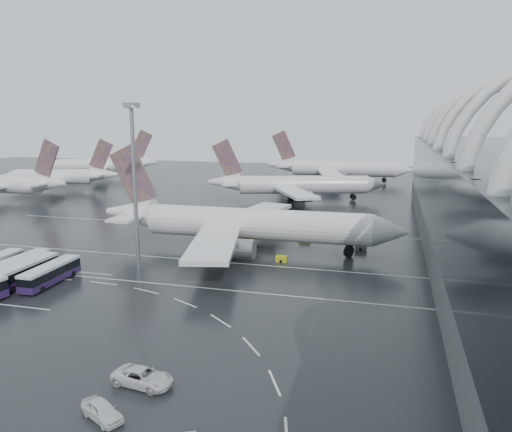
% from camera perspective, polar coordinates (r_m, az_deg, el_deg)
% --- Properties ---
extents(ground, '(420.00, 420.00, 0.00)m').
position_cam_1_polar(ground, '(82.65, -10.06, -7.22)').
color(ground, black).
rests_on(ground, ground).
extents(lane_marking_near, '(120.00, 0.25, 0.01)m').
position_cam_1_polar(lane_marking_near, '(80.95, -10.67, -7.64)').
color(lane_marking_near, silver).
rests_on(lane_marking_near, ground).
extents(lane_marking_mid, '(120.00, 0.25, 0.01)m').
position_cam_1_polar(lane_marking_mid, '(93.12, -6.92, -5.01)').
color(lane_marking_mid, silver).
rests_on(lane_marking_mid, ground).
extents(lane_marking_far, '(120.00, 0.25, 0.01)m').
position_cam_1_polar(lane_marking_far, '(118.69, -1.85, -1.40)').
color(lane_marking_far, silver).
rests_on(lane_marking_far, ground).
extents(bus_bay_line_north, '(28.00, 0.25, 0.01)m').
position_cam_1_polar(bus_bay_line_north, '(95.10, -23.33, -5.53)').
color(bus_bay_line_north, silver).
rests_on(bus_bay_line_north, ground).
extents(airliner_main, '(61.01, 53.69, 20.72)m').
position_cam_1_polar(airliner_main, '(98.23, -1.62, -0.96)').
color(airliner_main, silver).
rests_on(airliner_main, ground).
extents(airliner_gate_b, '(55.01, 48.80, 19.43)m').
position_cam_1_polar(airliner_gate_b, '(157.89, 4.36, 3.52)').
color(airliner_gate_b, silver).
rests_on(airliner_gate_b, ground).
extents(airliner_gate_c, '(58.14, 53.76, 20.76)m').
position_cam_1_polar(airliner_gate_c, '(207.29, 9.09, 5.33)').
color(airliner_gate_c, silver).
rests_on(airliner_gate_c, ground).
extents(jet_remote_west, '(44.83, 36.07, 19.58)m').
position_cam_1_polar(jet_remote_west, '(176.92, -26.46, 3.27)').
color(jet_remote_west, silver).
rests_on(jet_remote_west, ground).
extents(jet_remote_mid, '(42.25, 34.27, 18.52)m').
position_cam_1_polar(jet_remote_mid, '(193.94, -21.30, 4.19)').
color(jet_remote_mid, silver).
rests_on(jet_remote_mid, ground).
extents(jet_remote_far, '(45.13, 36.90, 20.79)m').
position_cam_1_polar(jet_remote_far, '(227.46, -17.05, 5.53)').
color(jet_remote_far, silver).
rests_on(jet_remote_far, ground).
extents(bus_row_near_b, '(3.39, 12.98, 3.17)m').
position_cam_1_polar(bus_row_near_b, '(91.47, -25.62, -5.23)').
color(bus_row_near_b, '#2A1543').
rests_on(bus_row_near_b, ground).
extents(bus_row_near_c, '(3.38, 13.53, 3.32)m').
position_cam_1_polar(bus_row_near_c, '(87.59, -24.99, -5.82)').
color(bus_row_near_c, '#2A1543').
rests_on(bus_row_near_c, ground).
extents(bus_row_near_d, '(3.27, 12.53, 3.07)m').
position_cam_1_polar(bus_row_near_d, '(85.67, -22.44, -6.08)').
color(bus_row_near_d, '#2A1543').
rests_on(bus_row_near_d, ground).
extents(van_curve_a, '(6.49, 3.59, 1.72)m').
position_cam_1_polar(van_curve_a, '(52.56, -12.81, -17.52)').
color(van_curve_a, silver).
rests_on(van_curve_a, ground).
extents(van_curve_b, '(5.08, 3.89, 1.61)m').
position_cam_1_polar(van_curve_b, '(48.50, -17.17, -20.46)').
color(van_curve_b, silver).
rests_on(van_curve_b, ground).
extents(floodlight_mast, '(2.17, 2.17, 28.25)m').
position_cam_1_polar(floodlight_mast, '(86.17, -13.77, 5.48)').
color(floodlight_mast, gray).
rests_on(floodlight_mast, ground).
extents(gse_cart_belly_a, '(2.02, 1.20, 1.10)m').
position_cam_1_polar(gse_cart_belly_a, '(91.36, 2.93, -4.91)').
color(gse_cart_belly_a, '#B2AB17').
rests_on(gse_cart_belly_a, ground).
extents(gse_cart_belly_c, '(2.03, 1.20, 1.11)m').
position_cam_1_polar(gse_cart_belly_c, '(97.60, -0.82, -3.84)').
color(gse_cart_belly_c, '#B2AB17').
rests_on(gse_cart_belly_c, ground).
extents(gse_cart_belly_d, '(2.29, 1.35, 1.25)m').
position_cam_1_polar(gse_cart_belly_d, '(101.22, 11.89, -3.49)').
color(gse_cart_belly_d, slate).
rests_on(gse_cart_belly_d, ground).
extents(gse_cart_belly_e, '(2.31, 1.37, 1.26)m').
position_cam_1_polar(gse_cart_belly_e, '(107.58, 5.61, -2.43)').
color(gse_cart_belly_e, '#B2AB17').
rests_on(gse_cart_belly_e, ground).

